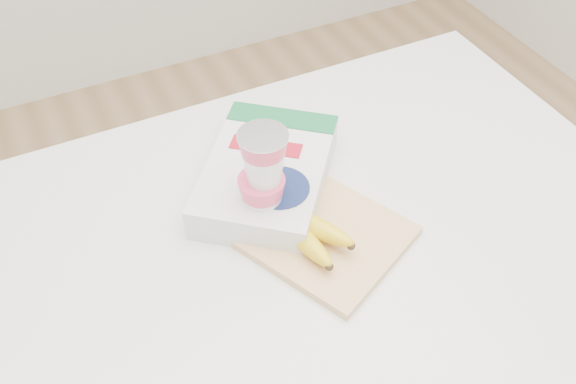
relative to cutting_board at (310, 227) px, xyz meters
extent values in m
cube|color=#E3BC7C|center=(0.00, 0.00, 0.00)|extent=(0.33, 0.37, 0.02)
cube|color=#382816|center=(-0.05, 0.05, 0.03)|extent=(0.06, 0.06, 0.03)
ellipsoid|color=yellow|center=(-0.03, -0.03, 0.03)|extent=(0.06, 0.17, 0.05)
sphere|color=#382816|center=(-0.02, -0.10, 0.03)|extent=(0.01, 0.01, 0.01)
ellipsoid|color=yellow|center=(-0.01, -0.02, 0.03)|extent=(0.11, 0.16, 0.05)
sphere|color=#382816|center=(0.03, -0.09, 0.03)|extent=(0.01, 0.01, 0.01)
cylinder|color=silver|center=(-0.06, 0.04, 0.19)|extent=(0.08, 0.08, 0.00)
cube|color=silver|center=(-0.02, 0.12, 0.02)|extent=(0.34, 0.36, 0.06)
cube|color=#166737|center=(0.05, 0.22, 0.06)|extent=(0.19, 0.17, 0.00)
cylinder|color=#14214B|center=(-0.03, 0.06, 0.06)|extent=(0.14, 0.14, 0.00)
cube|color=#AE1326|center=(-0.01, 0.16, 0.06)|extent=(0.12, 0.11, 0.00)
camera|label=1|loc=(-0.35, -0.63, 0.81)|focal=40.00mm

